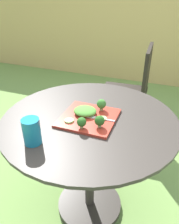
# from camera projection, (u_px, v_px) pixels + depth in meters

# --- Properties ---
(ground_plane) EXTENTS (12.00, 12.00, 0.00)m
(ground_plane) POSITION_uv_depth(u_px,v_px,m) (90.00, 205.00, 1.60)
(ground_plane) COLOR #70994C
(bamboo_fence) EXTENTS (8.00, 0.08, 1.29)m
(bamboo_fence) POSITION_uv_depth(u_px,v_px,m) (150.00, 40.00, 3.27)
(bamboo_fence) COLOR tan
(bamboo_fence) RESTS_ON ground_plane
(patio_table) EXTENTS (0.97, 0.97, 0.74)m
(patio_table) POSITION_uv_depth(u_px,v_px,m) (90.00, 152.00, 1.35)
(patio_table) COLOR #38332D
(patio_table) RESTS_ON ground_plane
(patio_chair) EXTENTS (0.46, 0.46, 0.90)m
(patio_chair) POSITION_uv_depth(u_px,v_px,m) (133.00, 86.00, 2.12)
(patio_chair) COLOR black
(patio_chair) RESTS_ON ground_plane
(salad_plate) EXTENTS (0.29, 0.29, 0.01)m
(salad_plate) POSITION_uv_depth(u_px,v_px,m) (89.00, 118.00, 1.21)
(salad_plate) COLOR #AD3323
(salad_plate) RESTS_ON patio_table
(drinking_glass) EXTENTS (0.08, 0.08, 0.13)m
(drinking_glass) POSITION_uv_depth(u_px,v_px,m) (32.00, 133.00, 1.01)
(drinking_glass) COLOR teal
(drinking_glass) RESTS_ON patio_table
(fork) EXTENTS (0.15, 0.02, 0.00)m
(fork) POSITION_uv_depth(u_px,v_px,m) (98.00, 118.00, 1.19)
(fork) COLOR silver
(fork) RESTS_ON salad_plate
(lettuce_mound) EXTENTS (0.13, 0.12, 0.04)m
(lettuce_mound) POSITION_uv_depth(u_px,v_px,m) (85.00, 111.00, 1.23)
(lettuce_mound) COLOR #519338
(lettuce_mound) RESTS_ON salad_plate
(broccoli_floret_0) EXTENTS (0.05, 0.05, 0.06)m
(broccoli_floret_0) POSITION_uv_depth(u_px,v_px,m) (82.00, 122.00, 1.10)
(broccoli_floret_0) COLOR #99B770
(broccoli_floret_0) RESTS_ON salad_plate
(broccoli_floret_1) EXTENTS (0.05, 0.05, 0.06)m
(broccoli_floret_1) POSITION_uv_depth(u_px,v_px,m) (100.00, 121.00, 1.11)
(broccoli_floret_1) COLOR #99B770
(broccoli_floret_1) RESTS_ON salad_plate
(broccoli_floret_2) EXTENTS (0.05, 0.05, 0.07)m
(broccoli_floret_2) POSITION_uv_depth(u_px,v_px,m) (101.00, 104.00, 1.25)
(broccoli_floret_2) COLOR #99B770
(broccoli_floret_2) RESTS_ON salad_plate
(cucumber_slice_0) EXTENTS (0.05, 0.05, 0.01)m
(cucumber_slice_0) POSITION_uv_depth(u_px,v_px,m) (69.00, 120.00, 1.17)
(cucumber_slice_0) COLOR #8EB766
(cucumber_slice_0) RESTS_ON salad_plate
(cucumber_slice_1) EXTENTS (0.04, 0.04, 0.01)m
(cucumber_slice_1) POSITION_uv_depth(u_px,v_px,m) (103.00, 118.00, 1.19)
(cucumber_slice_1) COLOR #8EB766
(cucumber_slice_1) RESTS_ON salad_plate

